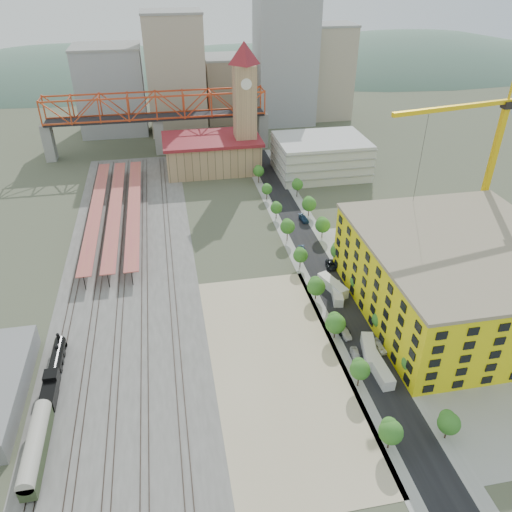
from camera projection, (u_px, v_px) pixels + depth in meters
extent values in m
plane|color=#474C38|center=(267.00, 281.00, 133.01)|extent=(400.00, 400.00, 0.00)
cube|color=#605E59|center=(130.00, 261.00, 141.89)|extent=(36.00, 165.00, 0.06)
cube|color=tan|center=(279.00, 366.00, 106.03)|extent=(28.00, 67.00, 0.06)
cube|color=black|center=(309.00, 247.00, 148.08)|extent=(12.00, 170.00, 0.06)
cube|color=gray|center=(291.00, 249.00, 147.21)|extent=(3.00, 170.00, 0.04)
cube|color=gray|center=(327.00, 246.00, 148.96)|extent=(3.00, 170.00, 0.04)
cube|color=gray|center=(461.00, 307.00, 123.44)|extent=(50.00, 90.00, 0.06)
cube|color=#382B23|center=(77.00, 265.00, 139.49)|extent=(0.12, 160.00, 0.18)
cube|color=#382B23|center=(82.00, 265.00, 139.71)|extent=(0.12, 160.00, 0.18)
cube|color=#382B23|center=(99.00, 263.00, 140.44)|extent=(0.12, 160.00, 0.18)
cube|color=#382B23|center=(104.00, 263.00, 140.67)|extent=(0.12, 160.00, 0.18)
cube|color=#382B23|center=(121.00, 261.00, 141.40)|extent=(0.12, 160.00, 0.18)
cube|color=#382B23|center=(126.00, 261.00, 141.62)|extent=(0.12, 160.00, 0.18)
cube|color=#382B23|center=(142.00, 259.00, 142.35)|extent=(0.12, 160.00, 0.18)
cube|color=#382B23|center=(147.00, 259.00, 142.58)|extent=(0.12, 160.00, 0.18)
cube|color=#382B23|center=(167.00, 257.00, 143.46)|extent=(0.12, 160.00, 0.18)
cube|color=#382B23|center=(172.00, 256.00, 143.69)|extent=(0.12, 160.00, 0.18)
cube|color=#B35D44|center=(96.00, 209.00, 161.04)|extent=(4.00, 80.00, 0.25)
cylinder|color=black|center=(97.00, 215.00, 162.09)|extent=(0.24, 0.24, 4.00)
cube|color=#B35D44|center=(115.00, 207.00, 161.99)|extent=(4.00, 80.00, 0.25)
cylinder|color=black|center=(116.00, 213.00, 163.05)|extent=(0.24, 0.24, 4.00)
cube|color=#B35D44|center=(134.00, 206.00, 162.95)|extent=(4.00, 80.00, 0.25)
cylinder|color=black|center=(135.00, 211.00, 164.00)|extent=(0.24, 0.24, 4.00)
cube|color=tan|center=(212.00, 155.00, 197.60)|extent=(36.00, 22.00, 12.00)
cube|color=maroon|center=(211.00, 139.00, 194.18)|extent=(38.00, 24.00, 1.20)
cube|color=tan|center=(245.00, 119.00, 190.64)|extent=(8.00, 8.00, 40.00)
pyramid|color=maroon|center=(244.00, 41.00, 175.93)|extent=(12.00, 12.00, 8.00)
cylinder|color=white|center=(246.00, 84.00, 179.86)|extent=(4.00, 0.30, 4.00)
cube|color=silver|center=(321.00, 156.00, 193.57)|extent=(34.00, 26.00, 14.00)
cube|color=gray|center=(49.00, 143.00, 205.69)|extent=(4.00, 6.00, 15.00)
cube|color=gray|center=(262.00, 130.00, 220.01)|extent=(4.00, 6.00, 15.00)
cube|color=gray|center=(159.00, 136.00, 212.85)|extent=(4.00, 6.00, 15.00)
cube|color=black|center=(157.00, 117.00, 208.65)|extent=(90.00, 9.00, 1.00)
cube|color=yellow|center=(457.00, 278.00, 118.25)|extent=(44.00, 50.00, 18.00)
cube|color=gray|center=(466.00, 244.00, 113.31)|extent=(44.60, 50.60, 0.80)
cube|color=#9EA0A3|center=(112.00, 91.00, 232.88)|extent=(30.00, 25.00, 38.00)
cube|color=#B2A58C|center=(176.00, 75.00, 229.79)|extent=(26.00, 22.00, 52.00)
cube|color=gray|center=(230.00, 89.00, 252.41)|extent=(24.00, 24.00, 30.00)
cube|color=#9EA0A3|center=(285.00, 60.00, 240.31)|extent=(28.00, 22.00, 60.00)
cube|color=#B2A58C|center=(328.00, 73.00, 252.51)|extent=(22.00, 20.00, 44.00)
cube|color=brown|center=(200.00, 90.00, 259.59)|extent=(20.00, 20.00, 26.00)
ellipsoid|color=#4C6B59|center=(90.00, 174.00, 373.32)|extent=(396.00, 216.00, 180.00)
ellipsoid|color=#4C6B59|center=(248.00, 191.00, 405.03)|extent=(484.00, 264.00, 220.00)
ellipsoid|color=#4C6B59|center=(390.00, 155.00, 412.56)|extent=(418.00, 228.00, 190.00)
cylinder|color=black|center=(56.00, 358.00, 104.84)|extent=(2.41, 11.56, 2.41)
cube|color=black|center=(52.00, 379.00, 99.51)|extent=(2.70, 2.89, 3.08)
cylinder|color=black|center=(58.00, 337.00, 107.96)|extent=(0.67, 0.67, 1.54)
sphere|color=black|center=(57.00, 347.00, 105.80)|extent=(0.96, 0.96, 0.96)
cone|color=black|center=(62.00, 343.00, 111.08)|extent=(2.50, 1.54, 2.50)
cube|color=black|center=(49.00, 397.00, 96.19)|extent=(2.70, 5.78, 2.70)
cube|color=#2D381E|center=(37.00, 450.00, 85.62)|extent=(2.79, 17.33, 3.08)
cylinder|color=#ADA899|center=(34.00, 444.00, 84.76)|extent=(2.99, 17.33, 2.99)
cube|color=yellow|center=(487.00, 182.00, 138.27)|extent=(1.45, 1.45, 40.84)
cube|color=black|center=(507.00, 105.00, 127.06)|extent=(2.27, 2.27, 1.82)
cube|color=yellow|center=(453.00, 108.00, 121.34)|extent=(34.13, 7.18, 1.09)
cube|color=yellow|center=(512.00, 87.00, 124.68)|extent=(0.45, 0.45, 7.26)
cube|color=silver|center=(380.00, 370.00, 103.26)|extent=(2.83, 9.74, 2.65)
cube|color=silver|center=(369.00, 351.00, 108.06)|extent=(4.91, 10.07, 2.66)
cube|color=silver|center=(337.00, 294.00, 126.30)|extent=(4.03, 9.01, 2.39)
cube|color=silver|center=(333.00, 286.00, 129.02)|extent=(5.67, 10.33, 2.74)
imported|color=silver|center=(356.00, 355.00, 107.92)|extent=(2.39, 4.77, 1.56)
imported|color=gray|center=(344.00, 333.00, 113.98)|extent=(2.29, 4.89, 1.55)
imported|color=black|center=(342.00, 328.00, 115.57)|extent=(3.10, 5.83, 1.56)
imported|color=navy|center=(302.00, 252.00, 144.35)|extent=(2.90, 5.67, 1.58)
imported|color=white|center=(380.00, 348.00, 109.86)|extent=(2.49, 4.64, 1.50)
imported|color=#98989D|center=(378.00, 345.00, 110.84)|extent=(1.78, 4.14, 1.33)
imported|color=black|center=(331.00, 265.00, 138.61)|extent=(3.15, 5.52, 1.45)
imported|color=navy|center=(304.00, 219.00, 162.21)|extent=(2.71, 5.44, 1.52)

